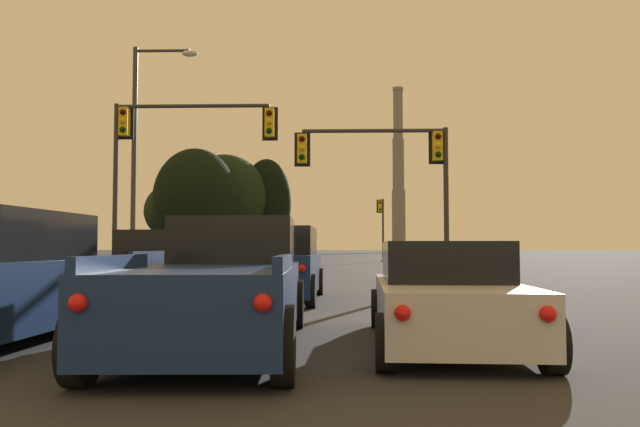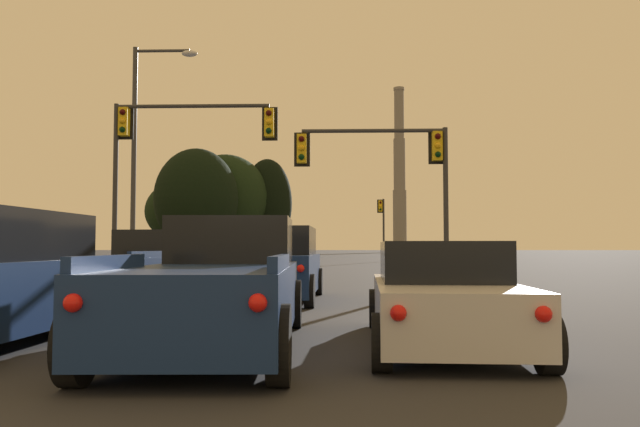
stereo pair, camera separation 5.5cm
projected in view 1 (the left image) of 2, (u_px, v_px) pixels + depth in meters
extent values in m
cube|color=navy|center=(218.00, 299.00, 8.23)|extent=(2.20, 5.47, 0.88)
cube|color=black|center=(235.00, 240.00, 10.03)|extent=(1.91, 1.87, 0.72)
cube|color=navy|center=(113.00, 262.00, 6.87)|extent=(0.19, 2.43, 0.16)
cube|color=navy|center=(284.00, 262.00, 6.88)|extent=(0.19, 2.43, 0.16)
cylinder|color=black|center=(179.00, 304.00, 10.40)|extent=(0.25, 0.81, 0.80)
cylinder|color=black|center=(297.00, 304.00, 10.42)|extent=(0.25, 0.81, 0.80)
cylinder|color=black|center=(81.00, 345.00, 6.01)|extent=(0.25, 0.81, 0.80)
cylinder|color=black|center=(284.00, 345.00, 6.03)|extent=(0.25, 0.81, 0.80)
sphere|color=red|center=(78.00, 303.00, 5.52)|extent=(0.17, 0.17, 0.17)
sphere|color=red|center=(263.00, 303.00, 5.53)|extent=(0.17, 0.17, 0.17)
cylinder|color=black|center=(1.00, 304.00, 10.60)|extent=(0.24, 0.77, 0.76)
cylinder|color=black|center=(109.00, 305.00, 10.49)|extent=(0.24, 0.77, 0.76)
cube|color=navy|center=(278.00, 273.00, 15.77)|extent=(2.01, 4.84, 0.95)
cube|color=black|center=(279.00, 241.00, 15.94)|extent=(1.83, 2.83, 0.70)
cylinder|color=black|center=(253.00, 281.00, 17.72)|extent=(0.23, 0.76, 0.76)
cylinder|color=black|center=(319.00, 281.00, 17.63)|extent=(0.23, 0.76, 0.76)
cylinder|color=black|center=(227.00, 291.00, 13.88)|extent=(0.23, 0.76, 0.76)
cylinder|color=black|center=(311.00, 291.00, 13.79)|extent=(0.23, 0.76, 0.76)
sphere|color=red|center=(230.00, 268.00, 13.41)|extent=(0.17, 0.17, 0.17)
sphere|color=red|center=(302.00, 268.00, 13.33)|extent=(0.17, 0.17, 0.17)
cube|color=silver|center=(445.00, 307.00, 8.57)|extent=(1.99, 4.67, 0.70)
cube|color=black|center=(442.00, 261.00, 8.83)|extent=(1.71, 2.27, 0.55)
cylinder|color=black|center=(378.00, 308.00, 10.51)|extent=(0.25, 0.65, 0.64)
cylinder|color=black|center=(484.00, 309.00, 10.39)|extent=(0.25, 0.65, 0.64)
cylinder|color=black|center=(386.00, 342.00, 6.72)|extent=(0.25, 0.65, 0.64)
cylinder|color=black|center=(552.00, 344.00, 6.60)|extent=(0.25, 0.65, 0.64)
sphere|color=red|center=(403.00, 313.00, 6.31)|extent=(0.17, 0.17, 0.17)
sphere|color=red|center=(548.00, 314.00, 6.21)|extent=(0.17, 0.17, 0.17)
cube|color=navy|center=(133.00, 275.00, 15.64)|extent=(2.26, 5.49, 0.88)
cube|color=black|center=(157.00, 243.00, 17.43)|extent=(1.92, 1.89, 0.72)
cube|color=navy|center=(71.00, 255.00, 14.36)|extent=(0.22, 2.43, 0.16)
cube|color=navy|center=(151.00, 255.00, 14.22)|extent=(0.22, 2.43, 0.16)
cylinder|color=black|center=(128.00, 280.00, 17.89)|extent=(0.26, 0.81, 0.80)
cylinder|color=black|center=(195.00, 281.00, 17.74)|extent=(0.26, 0.81, 0.80)
cylinder|color=black|center=(51.00, 291.00, 13.51)|extent=(0.26, 0.81, 0.80)
cylinder|color=black|center=(139.00, 291.00, 13.36)|extent=(0.26, 0.81, 0.80)
sphere|color=red|center=(46.00, 271.00, 13.01)|extent=(0.17, 0.17, 0.17)
sphere|color=red|center=(122.00, 271.00, 12.88)|extent=(0.17, 0.17, 0.17)
cylinder|color=#2D2D30|center=(446.00, 206.00, 22.19)|extent=(0.18, 0.18, 5.63)
cylinder|color=black|center=(447.00, 284.00, 22.04)|extent=(0.40, 0.40, 0.10)
cube|color=yellow|center=(437.00, 146.00, 22.31)|extent=(0.34, 0.34, 1.04)
cube|color=black|center=(437.00, 147.00, 22.49)|extent=(0.58, 0.03, 1.25)
sphere|color=#320504|center=(438.00, 136.00, 22.14)|extent=(0.22, 0.22, 0.22)
sphere|color=#F2AD14|center=(438.00, 145.00, 22.12)|extent=(0.22, 0.22, 0.22)
sphere|color=black|center=(438.00, 154.00, 22.10)|extent=(0.22, 0.22, 0.22)
cylinder|color=#2D2D30|center=(374.00, 131.00, 22.41)|extent=(5.15, 0.14, 0.14)
sphere|color=#2D2D30|center=(445.00, 130.00, 22.33)|extent=(0.18, 0.18, 0.18)
cube|color=yellow|center=(302.00, 149.00, 22.44)|extent=(0.34, 0.34, 1.04)
cube|color=black|center=(302.00, 150.00, 22.62)|extent=(0.58, 0.03, 1.25)
sphere|color=#320504|center=(302.00, 139.00, 22.27)|extent=(0.22, 0.22, 0.22)
sphere|color=#F2AD14|center=(302.00, 148.00, 22.25)|extent=(0.22, 0.22, 0.22)
sphere|color=black|center=(302.00, 157.00, 22.24)|extent=(0.22, 0.22, 0.22)
cylinder|color=#2D2D30|center=(115.00, 193.00, 22.80)|extent=(0.18, 0.18, 6.63)
cylinder|color=black|center=(114.00, 283.00, 22.62)|extent=(0.40, 0.40, 0.10)
cube|color=yellow|center=(124.00, 122.00, 22.93)|extent=(0.34, 0.34, 1.04)
cube|color=black|center=(126.00, 123.00, 23.11)|extent=(0.58, 0.03, 1.25)
sphere|color=#320504|center=(123.00, 112.00, 22.76)|extent=(0.22, 0.22, 0.22)
sphere|color=#F2AD14|center=(123.00, 121.00, 22.74)|extent=(0.22, 0.22, 0.22)
sphere|color=black|center=(122.00, 129.00, 22.73)|extent=(0.22, 0.22, 0.22)
cylinder|color=#2D2D30|center=(193.00, 106.00, 22.89)|extent=(5.66, 0.14, 0.14)
sphere|color=#2D2D30|center=(117.00, 107.00, 22.97)|extent=(0.18, 0.18, 0.18)
cube|color=yellow|center=(270.00, 123.00, 22.78)|extent=(0.34, 0.34, 1.04)
cube|color=black|center=(270.00, 124.00, 22.96)|extent=(0.58, 0.03, 1.25)
sphere|color=#320504|center=(269.00, 113.00, 22.60)|extent=(0.22, 0.22, 0.22)
sphere|color=#F2AD14|center=(269.00, 122.00, 22.59)|extent=(0.22, 0.22, 0.22)
sphere|color=black|center=(269.00, 131.00, 22.57)|extent=(0.22, 0.22, 0.22)
cylinder|color=#2D2D30|center=(383.00, 230.00, 58.04)|extent=(0.18, 0.18, 5.86)
cylinder|color=black|center=(383.00, 261.00, 57.89)|extent=(0.40, 0.40, 0.10)
cube|color=yellow|center=(380.00, 206.00, 58.18)|extent=(0.34, 0.34, 1.04)
cube|color=black|center=(380.00, 206.00, 58.36)|extent=(0.58, 0.03, 1.25)
sphere|color=#320504|center=(380.00, 202.00, 58.00)|extent=(0.22, 0.22, 0.22)
sphere|color=#F2AD14|center=(380.00, 206.00, 57.99)|extent=(0.22, 0.22, 0.22)
sphere|color=black|center=(380.00, 209.00, 57.97)|extent=(0.22, 0.22, 0.22)
cylinder|color=#38383A|center=(134.00, 163.00, 24.93)|extent=(0.20, 0.20, 9.43)
cylinder|color=#38383A|center=(163.00, 51.00, 25.15)|extent=(2.21, 0.12, 0.12)
sphere|color=#38383A|center=(136.00, 51.00, 25.18)|extent=(0.20, 0.20, 0.20)
ellipsoid|color=silver|center=(190.00, 53.00, 25.11)|extent=(0.64, 0.36, 0.26)
cylinder|color=slate|center=(399.00, 247.00, 164.63)|extent=(5.73, 5.73, 2.65)
cylinder|color=gray|center=(399.00, 216.00, 165.08)|extent=(3.58, 3.58, 13.82)
cylinder|color=gray|center=(398.00, 164.00, 165.83)|extent=(3.08, 3.08, 13.82)
cylinder|color=gray|center=(398.00, 113.00, 166.58)|extent=(2.58, 2.58, 13.82)
cylinder|color=gray|center=(398.00, 89.00, 166.93)|extent=(2.89, 2.89, 0.70)
cylinder|color=black|center=(185.00, 246.00, 96.40)|extent=(1.28, 1.28, 3.16)
ellipsoid|color=black|center=(186.00, 211.00, 96.70)|extent=(12.78, 11.50, 10.09)
cylinder|color=black|center=(199.00, 243.00, 91.72)|extent=(1.00, 1.00, 4.00)
ellipsoid|color=black|center=(200.00, 206.00, 92.02)|extent=(9.97, 8.98, 9.07)
cylinder|color=black|center=(266.00, 246.00, 98.27)|extent=(0.79, 0.79, 2.95)
ellipsoid|color=black|center=(266.00, 204.00, 98.64)|extent=(7.87, 7.08, 14.19)
cylinder|color=black|center=(195.00, 247.00, 89.77)|extent=(1.21, 1.21, 2.82)
ellipsoid|color=black|center=(195.00, 199.00, 90.14)|extent=(12.15, 10.93, 14.71)
cylinder|color=black|center=(224.00, 244.00, 96.33)|extent=(1.36, 1.36, 3.62)
ellipsoid|color=black|center=(224.00, 199.00, 96.71)|extent=(13.56, 12.21, 13.90)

